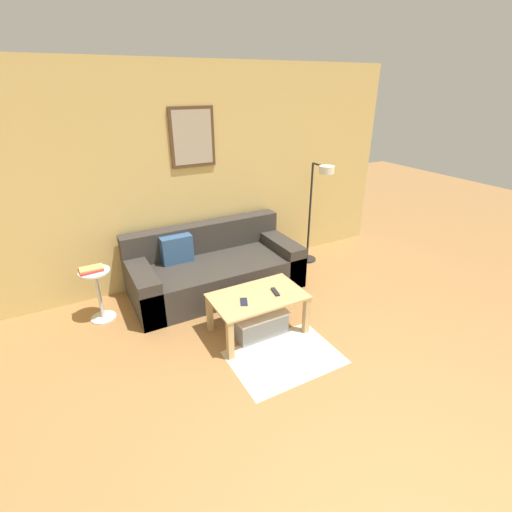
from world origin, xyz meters
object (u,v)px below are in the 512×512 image
Objects in this scene: remote_control at (275,292)px; coffee_table at (258,302)px; cell_phone at (244,302)px; floor_lamp at (318,201)px; storage_bin at (258,321)px; couch at (214,269)px; side_table at (98,291)px; book_stack at (91,269)px.

coffee_table is at bearing 177.53° from remote_control.
floor_lamp is at bearing 56.01° from cell_phone.
storage_bin is 1.92m from floor_lamp.
storage_bin is at bearing -87.80° from couch.
remote_control is at bearing -34.03° from side_table.
cell_phone is (-0.13, -1.06, 0.16)m from couch.
floor_lamp is at bearing 48.41° from remote_control.
coffee_table is at bearing -36.33° from side_table.
remote_control is at bearing -34.13° from book_stack.
cell_phone is (1.20, -1.06, -0.17)m from book_stack.
book_stack is 1.61m from cell_phone.
side_table is (-1.36, 1.00, -0.00)m from coffee_table.
cell_phone is at bearing -41.47° from book_stack.
cell_phone reaches higher than storage_bin.
book_stack is at bearing 143.60° from coffee_table.
coffee_table is at bearing 79.79° from storage_bin.
remote_control is at bearing -6.79° from storage_bin.
couch reaches higher than side_table.
storage_bin is 0.35m from cell_phone.
remote_control is at bearing -141.18° from floor_lamp.
storage_bin is at bearing -36.84° from side_table.
cell_phone is (-0.35, -0.01, -0.01)m from remote_control.
coffee_table is 1.68m from side_table.
cell_phone is (-1.61, -1.02, -0.49)m from floor_lamp.
side_table is 4.11× the size of cell_phone.
couch reaches higher than cell_phone.
couch is 1.08m from cell_phone.
book_stack reaches higher than side_table.
storage_bin is at bearing -100.21° from coffee_table.
floor_lamp is 1.97m from cell_phone.
remote_control is at bearing 25.03° from cell_phone.
side_table is at bearing 143.67° from coffee_table.
coffee_table is 1.83m from floor_lamp.
remote_control is at bearing -78.23° from couch.
coffee_table is (0.04, -1.02, 0.08)m from couch.
side_table is 0.25m from book_stack.
remote_control is (0.18, -0.04, 0.09)m from coffee_table.
remote_control reaches higher than cell_phone.
side_table is at bearing 155.57° from remote_control.
storage_bin is 1.70m from side_table.
side_table reaches higher than coffee_table.
floor_lamp reaches higher than coffee_table.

